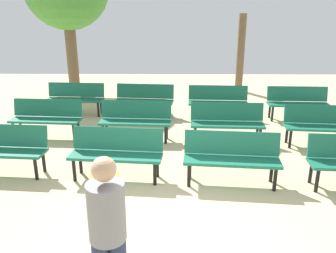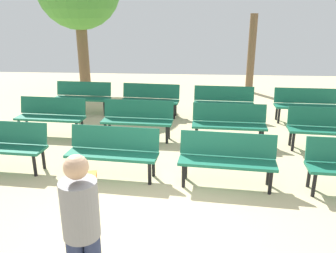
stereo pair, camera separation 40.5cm
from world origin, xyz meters
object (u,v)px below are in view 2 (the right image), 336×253
object	(u,v)px
bench_r2_c3	(306,103)
bench_r1_c2	(229,121)
bench_r1_c0	(51,114)
bench_r0_c0	(4,143)
bench_r2_c0	(83,95)
bench_r0_c2	(227,156)
bench_r2_c1	(150,98)
bench_r0_c1	(113,149)
bench_r1_c1	(138,117)
tree_1	(251,54)
bench_r2_c2	(224,101)
bench_r1_c3	(327,126)
visitor_with_backpack	(82,225)

from	to	relation	value
bench_r2_c3	bench_r1_c2	bearing A→B (deg)	-139.04
bench_r1_c0	bench_r0_c0	bearing A→B (deg)	-90.85
bench_r2_c0	bench_r2_c3	bearing A→B (deg)	-0.53
bench_r0_c2	bench_r2_c0	xyz separation A→B (m)	(-3.73, 4.08, 0.00)
bench_r0_c2	bench_r2_c1	xyz separation A→B (m)	(-1.77, 3.93, 0.00)
bench_r0_c1	bench_r1_c1	bearing A→B (deg)	90.96
bench_r1_c0	bench_r1_c2	xyz separation A→B (m)	(4.11, -0.27, 0.00)
bench_r1_c0	tree_1	distance (m)	7.32
tree_1	bench_r2_c2	bearing A→B (deg)	-109.44
bench_r0_c0	bench_r0_c2	size ratio (longest dim) A/B	1.00
bench_r1_c2	bench_r1_c3	bearing A→B (deg)	-2.62
bench_r2_c2	visitor_with_backpack	xyz separation A→B (m)	(-1.83, -6.43, 0.43)
bench_r0_c0	bench_r1_c1	world-z (taller)	same
bench_r0_c1	tree_1	xyz separation A→B (m)	(3.40, 6.96, 0.85)
bench_r0_c2	bench_r2_c2	size ratio (longest dim) A/B	1.01
bench_r1_c2	bench_r2_c2	world-z (taller)	same
bench_r1_c0	bench_r2_c1	xyz separation A→B (m)	(2.13, 1.74, 0.00)
bench_r1_c1	bench_r2_c2	xyz separation A→B (m)	(2.07, 1.69, 0.00)
bench_r2_c2	bench_r1_c3	bearing A→B (deg)	-42.29
bench_r0_c1	bench_r0_c2	xyz separation A→B (m)	(1.97, -0.17, 0.00)
bench_r1_c1	bench_r1_c0	bearing A→B (deg)	-179.97
bench_r0_c0	bench_r2_c2	size ratio (longest dim) A/B	1.00
bench_r1_c1	bench_r2_c2	size ratio (longest dim) A/B	1.00
bench_r1_c0	bench_r1_c3	distance (m)	6.15
bench_r1_c1	bench_r0_c2	bearing A→B (deg)	-45.19
bench_r2_c3	tree_1	world-z (taller)	tree_1
bench_r1_c3	bench_r2_c2	bearing A→B (deg)	139.67
bench_r0_c2	tree_1	size ratio (longest dim) A/B	0.60
bench_r0_c1	bench_r1_c0	xyz separation A→B (m)	(-1.93, 2.02, 0.00)
bench_r1_c2	bench_r2_c0	distance (m)	4.50
bench_r1_c1	bench_r2_c0	distance (m)	2.77
bench_r0_c2	bench_r1_c0	xyz separation A→B (m)	(-3.90, 2.19, 0.00)
bench_r1_c1	bench_r1_c3	world-z (taller)	same
bench_r1_c2	bench_r0_c0	bearing A→B (deg)	-156.82
bench_r0_c0	tree_1	xyz separation A→B (m)	(5.48, 6.81, 0.85)
bench_r0_c0	bench_r0_c1	xyz separation A→B (m)	(2.08, -0.16, 0.00)
bench_r0_c2	visitor_with_backpack	xyz separation A→B (m)	(-1.59, -2.67, 0.43)
bench_r0_c0	bench_r1_c0	bearing A→B (deg)	89.60
bench_r1_c3	tree_1	world-z (taller)	tree_1
bench_r2_c2	bench_r0_c1	bearing A→B (deg)	-118.65
bench_r0_c0	tree_1	bearing A→B (deg)	55.35
bench_r0_c1	bench_r1_c1	world-z (taller)	same
bench_r2_c0	bench_r2_c1	size ratio (longest dim) A/B	0.99
bench_r0_c0	bench_r1_c2	distance (m)	4.55
bench_r1_c2	tree_1	size ratio (longest dim) A/B	0.60
bench_r0_c0	bench_r2_c1	distance (m)	4.26
bench_r2_c2	bench_r0_c2	bearing A→B (deg)	-90.69
bench_r0_c2	visitor_with_backpack	size ratio (longest dim) A/B	0.99
bench_r1_c3	bench_r2_c0	xyz separation A→B (m)	(-5.98, 2.34, 0.00)
bench_r2_c0	bench_r1_c1	bearing A→B (deg)	-43.07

